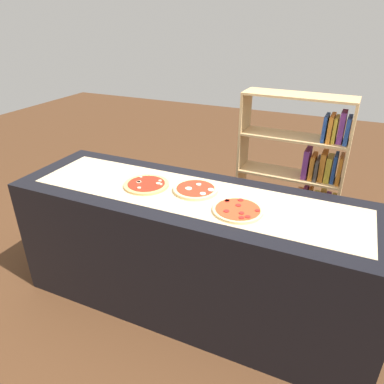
{
  "coord_description": "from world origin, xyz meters",
  "views": [
    {
      "loc": [
        0.84,
        -1.86,
        1.95
      ],
      "look_at": [
        0.0,
        0.0,
        0.92
      ],
      "focal_mm": 33.24,
      "sensor_mm": 36.0,
      "label": 1
    }
  ],
  "objects_px": {
    "pizza_pepperoni_2": "(238,210)",
    "pizza_mushroom_0": "(146,184)",
    "bookshelf": "(304,184)",
    "pizza_mozzarella_1": "(196,189)"
  },
  "relations": [
    {
      "from": "pizza_mushroom_0",
      "to": "pizza_mozzarella_1",
      "type": "distance_m",
      "value": 0.34
    },
    {
      "from": "pizza_mushroom_0",
      "to": "bookshelf",
      "type": "height_order",
      "value": "bookshelf"
    },
    {
      "from": "pizza_mushroom_0",
      "to": "pizza_mozzarella_1",
      "type": "relative_size",
      "value": 1.04
    },
    {
      "from": "bookshelf",
      "to": "pizza_pepperoni_2",
      "type": "bearing_deg",
      "value": -101.63
    },
    {
      "from": "pizza_mushroom_0",
      "to": "bookshelf",
      "type": "relative_size",
      "value": 0.22
    },
    {
      "from": "pizza_mushroom_0",
      "to": "pizza_mozzarella_1",
      "type": "xyz_separation_m",
      "value": [
        0.34,
        0.06,
        0.0
      ]
    },
    {
      "from": "pizza_mozzarella_1",
      "to": "bookshelf",
      "type": "xyz_separation_m",
      "value": [
        0.58,
        1.03,
        -0.29
      ]
    },
    {
      "from": "pizza_mushroom_0",
      "to": "pizza_pepperoni_2",
      "type": "bearing_deg",
      "value": -6.97
    },
    {
      "from": "pizza_pepperoni_2",
      "to": "pizza_mushroom_0",
      "type": "bearing_deg",
      "value": 173.03
    },
    {
      "from": "pizza_mushroom_0",
      "to": "bookshelf",
      "type": "bearing_deg",
      "value": 50.08
    }
  ]
}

